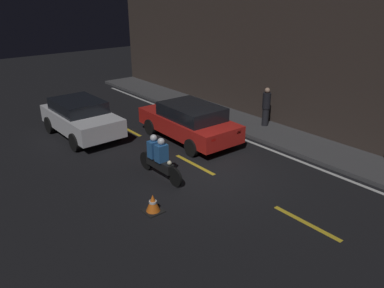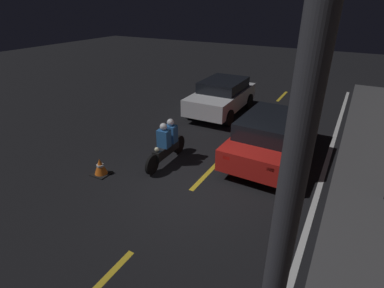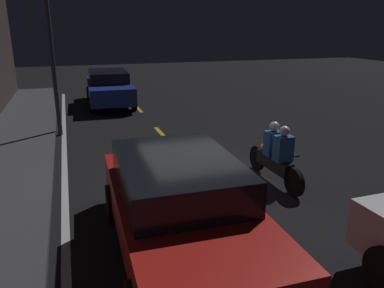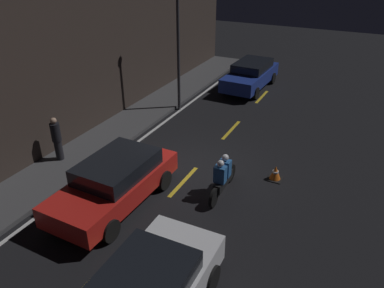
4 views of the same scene
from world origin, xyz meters
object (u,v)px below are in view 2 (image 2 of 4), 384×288
Objects in this scene: traffic_cone_near at (100,167)px; street_lamp at (276,272)px; sedan_white at (222,96)px; motorcycle at (167,143)px; taxi_red at (272,135)px.

street_lamp reaches higher than traffic_cone_near.
sedan_white is 1.88× the size of motorcycle.
taxi_red is 8.08m from street_lamp.
street_lamp is (5.60, 4.57, 2.59)m from motorcycle.
sedan_white is at bearing -155.03° from street_lamp.
street_lamp is (4.01, 5.87, 2.99)m from traffic_cone_near.
taxi_red is 5.38m from traffic_cone_near.
traffic_cone_near is (1.60, -1.30, -0.40)m from motorcycle.
taxi_red is 3.34m from motorcycle.
taxi_red is at bearing 130.58° from traffic_cone_near.
taxi_red is 8.79× the size of traffic_cone_near.
sedan_white reaches higher than traffic_cone_near.
motorcycle is 4.22× the size of traffic_cone_near.
sedan_white is 5.01m from motorcycle.
sedan_white is 11.94m from street_lamp.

